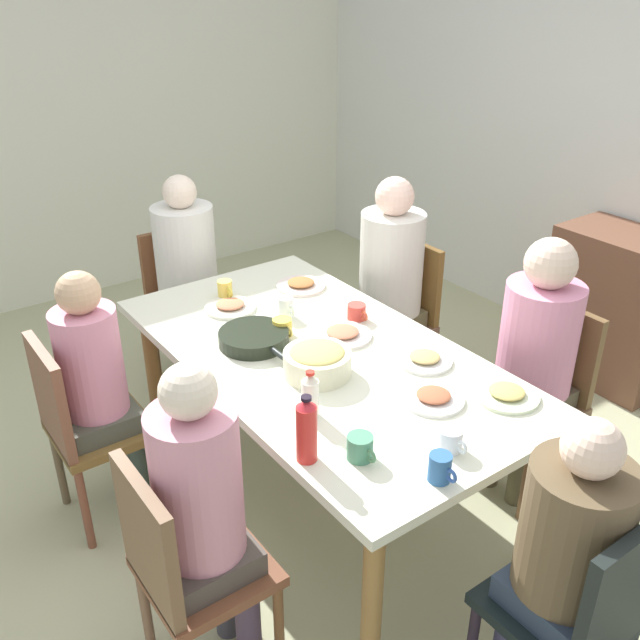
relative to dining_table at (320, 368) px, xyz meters
name	(u,v)px	position (x,y,z in m)	size (l,w,h in m)	color
ground_plane	(320,495)	(0.00, 0.00, -0.70)	(6.93, 6.93, 0.00)	#AAAA83
wall_left	(71,114)	(-2.95, 0.00, 0.60)	(0.12, 4.78, 2.60)	silver
dining_table	(320,368)	(0.00, 0.00, 0.00)	(1.93, 1.03, 0.78)	beige
chair_0	(541,388)	(0.48, 0.89, -0.19)	(0.40, 0.40, 0.90)	brown
person_0	(536,347)	(0.48, 0.81, 0.06)	(0.33, 0.33, 1.25)	brown
chair_1	(400,311)	(-0.48, 0.89, -0.19)	(0.40, 0.40, 0.90)	brown
person_1	(390,272)	(-0.48, 0.81, 0.07)	(0.34, 0.34, 1.29)	#4F463D
chair_2	(183,566)	(0.48, -0.89, -0.19)	(0.40, 0.40, 0.90)	brown
person_2	(203,503)	(0.48, -0.80, 0.03)	(0.30, 0.30, 1.23)	#3C3B44
chair_3	(583,610)	(1.34, 0.00, -0.19)	(0.40, 0.40, 0.90)	black
person_3	(567,547)	(1.25, 0.00, -0.01)	(0.31, 0.31, 1.15)	#302F4A
chair_4	(81,423)	(-0.48, -0.89, -0.19)	(0.40, 0.40, 0.90)	brown
person_4	(97,379)	(-0.48, -0.80, -0.01)	(0.30, 0.30, 1.18)	#40454C
chair_5	(184,298)	(-1.34, 0.00, -0.19)	(0.40, 0.40, 0.90)	brown
person_5	(187,264)	(-1.25, 0.00, 0.05)	(0.33, 0.33, 1.25)	#313147
plate_0	(433,398)	(0.55, 0.13, 0.09)	(0.23, 0.23, 0.04)	white
plate_1	(343,334)	(-0.05, 0.16, 0.09)	(0.26, 0.26, 0.04)	silver
plate_2	(301,285)	(-0.58, 0.30, 0.09)	(0.25, 0.25, 0.04)	silver
plate_3	(230,306)	(-0.57, -0.11, 0.09)	(0.24, 0.24, 0.04)	silver
plate_4	(507,394)	(0.69, 0.37, 0.09)	(0.25, 0.25, 0.04)	silver
plate_5	(425,359)	(0.32, 0.30, 0.09)	(0.23, 0.23, 0.04)	silver
bowl_0	(317,361)	(0.14, -0.11, 0.14)	(0.27, 0.27, 0.12)	beige
serving_pan	(254,338)	(-0.22, -0.19, 0.11)	(0.48, 0.30, 0.06)	black
cup_0	(225,290)	(-0.69, -0.07, 0.13)	(0.11, 0.07, 0.09)	#E7CB51
cup_1	(286,307)	(-0.36, 0.07, 0.13)	(0.11, 0.07, 0.09)	white
cup_2	(440,468)	(0.88, -0.17, 0.13)	(0.11, 0.07, 0.10)	#2C5D96
cup_3	(357,312)	(-0.15, 0.31, 0.12)	(0.12, 0.08, 0.07)	#D64339
cup_4	(283,327)	(-0.22, -0.05, 0.12)	(0.12, 0.09, 0.08)	yellow
cup_5	(451,440)	(0.79, -0.03, 0.12)	(0.12, 0.08, 0.08)	white
cup_6	(360,448)	(0.65, -0.31, 0.12)	(0.12, 0.09, 0.09)	#478666
bottle_0	(307,430)	(0.55, -0.45, 0.20)	(0.07, 0.07, 0.25)	red
bottle_1	(310,395)	(0.36, -0.30, 0.17)	(0.06, 0.06, 0.19)	silver
side_cabinet	(615,308)	(0.13, 2.03, -0.25)	(0.70, 0.44, 0.90)	brown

